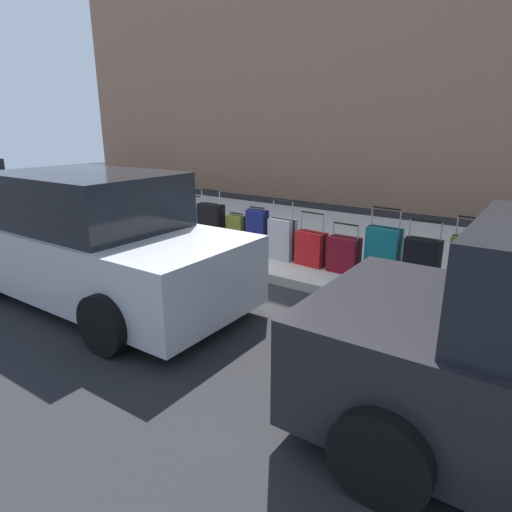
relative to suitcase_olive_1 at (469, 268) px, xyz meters
The scene contains 15 objects.
ground_plane 3.82m from the suitcase_olive_1, 11.57° to the left, with size 40.00×40.00×0.00m, color black.
sidewalk_curb 4.12m from the suitcase_olive_1, 25.19° to the right, with size 18.00×5.00×0.14m, color #ADA89E.
suitcase_olive_1 is the anchor object (origin of this frame).
suitcase_black_2 0.57m from the suitcase_olive_1, ahead, with size 0.46×0.20×0.95m.
suitcase_teal_3 1.13m from the suitcase_olive_1, ahead, with size 0.48×0.25×1.03m.
suitcase_maroon_4 1.69m from the suitcase_olive_1, ahead, with size 0.46×0.27×0.74m.
suitcase_red_5 2.24m from the suitcase_olive_1, ahead, with size 0.48×0.27×0.84m.
suitcase_silver_6 2.78m from the suitcase_olive_1, ahead, with size 0.43×0.26×0.97m.
suitcase_navy_7 3.26m from the suitcase_olive_1, ahead, with size 0.36×0.20×0.82m.
suitcase_olive_8 3.71m from the suitcase_olive_1, ahead, with size 0.36×0.22×0.66m.
suitcase_black_9 4.22m from the suitcase_olive_1, ahead, with size 0.49×0.23×1.03m.
suitcase_teal_10 4.77m from the suitcase_olive_1, ahead, with size 0.42×0.24×0.86m.
fire_hydrant 5.57m from the suitcase_olive_1, ahead, with size 0.39×0.21×0.76m.
bollard_post 6.18m from the suitcase_olive_1, ahead, with size 0.13×0.13×0.77m, color brown.
parked_car_silver_1 4.82m from the suitcase_olive_1, 32.46° to the left, with size 4.45×2.05×1.67m.
Camera 1 is at (-4.59, 4.95, 2.22)m, focal length 30.47 mm.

